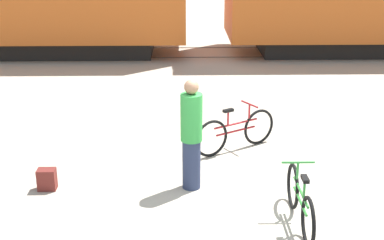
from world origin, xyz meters
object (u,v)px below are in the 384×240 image
Objects in this scene: bicycle_maroon at (236,131)px; bicycle_green at (300,201)px; backpack at (47,179)px; person_in_green at (191,135)px.

bicycle_green is (0.62, -2.63, -0.01)m from bicycle_maroon.
bicycle_maroon reaches higher than backpack.
backpack is at bearing -152.67° from person_in_green.
bicycle_maroon is 3.44m from backpack.
bicycle_maroon is 2.70m from bicycle_green.
bicycle_maroon is 4.50× the size of backpack.
bicycle_maroon reaches higher than bicycle_green.
bicycle_maroon is 0.92× the size of bicycle_green.
bicycle_maroon is 1.78m from person_in_green.
person_in_green reaches higher than backpack.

